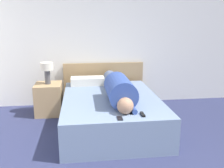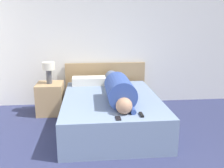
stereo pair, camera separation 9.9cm
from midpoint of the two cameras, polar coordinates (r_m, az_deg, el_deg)
wall_back at (r=5.01m, az=-1.85°, el=10.18°), size 5.91×0.06×2.60m
bed at (r=4.01m, az=-0.99°, el=-6.34°), size 1.48×2.05×0.49m
headboard at (r=5.07m, az=-2.46°, el=0.14°), size 1.60×0.04×0.84m
nightstand at (r=4.68m, az=-14.81°, el=-3.30°), size 0.46×0.50×0.56m
table_lamp at (r=4.55m, az=-15.24°, el=3.28°), size 0.22×0.22×0.39m
person_lying at (r=3.80m, az=0.60°, el=-0.96°), size 0.39×1.83×0.39m
pillow_near_headboard at (r=4.69m, az=-6.20°, el=0.68°), size 0.62×0.29×0.14m
tv_remote at (r=3.20m, az=6.12°, el=-6.91°), size 0.04×0.15×0.02m
cell_phone at (r=3.08m, az=0.87°, el=-7.83°), size 0.06×0.13×0.01m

